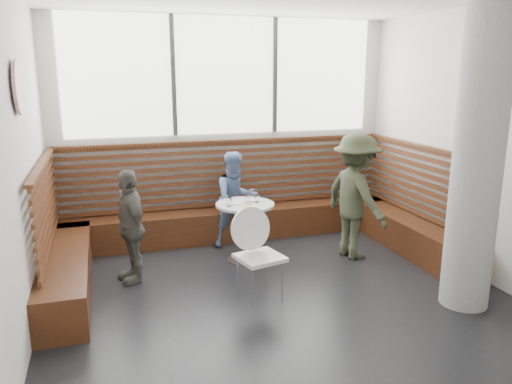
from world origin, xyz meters
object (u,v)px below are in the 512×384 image
object	(u,v)px
child_back	(236,199)
child_left	(130,226)
cafe_table	(245,220)
cafe_chair	(258,247)
concrete_column	(478,157)
adult_man	(356,196)

from	to	relation	value
child_back	child_left	xyz separation A→B (m)	(-1.51, -0.84, -0.00)
cafe_table	cafe_chair	distance (m)	1.11
concrete_column	cafe_table	world-z (taller)	concrete_column
cafe_chair	child_left	xyz separation A→B (m)	(-1.29, 0.90, 0.08)
cafe_table	cafe_chair	world-z (taller)	cafe_chair
concrete_column	child_back	distance (m)	3.28
concrete_column	child_left	size ratio (longest dim) A/B	2.37
concrete_column	cafe_table	size ratio (longest dim) A/B	4.10
cafe_table	adult_man	world-z (taller)	adult_man
concrete_column	child_left	bearing A→B (deg)	153.18
child_back	child_left	world-z (taller)	child_back
cafe_chair	child_back	size ratio (longest dim) A/B	0.74
cafe_table	adult_man	xyz separation A→B (m)	(1.44, -0.28, 0.28)
adult_man	child_left	bearing A→B (deg)	77.32
cafe_table	adult_man	bearing A→B (deg)	-11.01
cafe_table	child_left	size ratio (longest dim) A/B	0.58
cafe_chair	adult_man	size ratio (longest dim) A/B	0.60
concrete_column	cafe_chair	world-z (taller)	concrete_column
cafe_table	child_back	world-z (taller)	child_back
child_back	child_left	bearing A→B (deg)	-161.62
adult_man	child_back	world-z (taller)	adult_man
cafe_chair	adult_man	xyz separation A→B (m)	(1.62, 0.81, 0.25)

